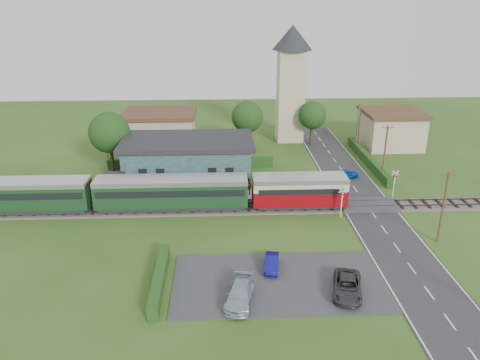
{
  "coord_description": "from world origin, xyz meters",
  "views": [
    {
      "loc": [
        -6.02,
        -43.83,
        21.47
      ],
      "look_at": [
        -3.9,
        4.0,
        2.61
      ],
      "focal_mm": 35.0,
      "sensor_mm": 36.0,
      "label": 1
    }
  ],
  "objects_px": {
    "crossing_signal_near": "(342,198)",
    "pedestrian_far": "(118,189)",
    "car_on_road": "(346,174)",
    "car_park_blue": "(272,263)",
    "house_west": "(160,129)",
    "house_east": "(391,128)",
    "equipment_hut": "(114,185)",
    "car_park_dark": "(347,286)",
    "station_building": "(188,159)",
    "church_tower": "(291,75)",
    "crossing_signal_far": "(395,180)",
    "pedestrian_near": "(248,186)",
    "train": "(141,192)",
    "car_park_silver": "(240,294)"
  },
  "relations": [
    {
      "from": "car_park_dark",
      "to": "pedestrian_far",
      "type": "height_order",
      "value": "pedestrian_far"
    },
    {
      "from": "crossing_signal_far",
      "to": "pedestrian_far",
      "type": "bearing_deg",
      "value": 178.68
    },
    {
      "from": "crossing_signal_far",
      "to": "car_on_road",
      "type": "distance_m",
      "value": 7.48
    },
    {
      "from": "car_park_blue",
      "to": "house_west",
      "type": "bearing_deg",
      "value": 118.79
    },
    {
      "from": "church_tower",
      "to": "house_west",
      "type": "height_order",
      "value": "church_tower"
    },
    {
      "from": "car_park_blue",
      "to": "car_park_dark",
      "type": "bearing_deg",
      "value": -26.47
    },
    {
      "from": "train",
      "to": "car_park_dark",
      "type": "xyz_separation_m",
      "value": [
        17.98,
        -15.83,
        -1.46
      ]
    },
    {
      "from": "pedestrian_far",
      "to": "car_park_silver",
      "type": "bearing_deg",
      "value": -141.26
    },
    {
      "from": "house_east",
      "to": "crossing_signal_far",
      "type": "bearing_deg",
      "value": -108.08
    },
    {
      "from": "car_park_silver",
      "to": "house_west",
      "type": "bearing_deg",
      "value": 116.08
    },
    {
      "from": "pedestrian_near",
      "to": "house_east",
      "type": "bearing_deg",
      "value": -132.55
    },
    {
      "from": "house_west",
      "to": "crossing_signal_far",
      "type": "distance_m",
      "value": 35.26
    },
    {
      "from": "pedestrian_far",
      "to": "equipment_hut",
      "type": "bearing_deg",
      "value": 82.96
    },
    {
      "from": "house_west",
      "to": "house_east",
      "type": "height_order",
      "value": "same"
    },
    {
      "from": "car_on_road",
      "to": "car_park_blue",
      "type": "xyz_separation_m",
      "value": [
        -11.7,
        -20.73,
        0.01
      ]
    },
    {
      "from": "house_west",
      "to": "pedestrian_far",
      "type": "xyz_separation_m",
      "value": [
        -2.61,
        -19.89,
        -1.51
      ]
    },
    {
      "from": "house_west",
      "to": "crossing_signal_near",
      "type": "distance_m",
      "value": 33.22
    },
    {
      "from": "car_park_dark",
      "to": "car_on_road",
      "type": "bearing_deg",
      "value": 89.77
    },
    {
      "from": "car_park_dark",
      "to": "pedestrian_far",
      "type": "xyz_separation_m",
      "value": [
        -21.18,
        18.94,
        0.57
      ]
    },
    {
      "from": "station_building",
      "to": "pedestrian_far",
      "type": "xyz_separation_m",
      "value": [
        -7.61,
        -5.88,
        -1.41
      ]
    },
    {
      "from": "crossing_signal_near",
      "to": "pedestrian_near",
      "type": "relative_size",
      "value": 1.69
    },
    {
      "from": "crossing_signal_near",
      "to": "pedestrian_far",
      "type": "height_order",
      "value": "crossing_signal_near"
    },
    {
      "from": "station_building",
      "to": "car_on_road",
      "type": "relative_size",
      "value": 4.99
    },
    {
      "from": "train",
      "to": "house_east",
      "type": "height_order",
      "value": "house_east"
    },
    {
      "from": "house_west",
      "to": "house_east",
      "type": "relative_size",
      "value": 1.23
    },
    {
      "from": "pedestrian_far",
      "to": "pedestrian_near",
      "type": "bearing_deg",
      "value": -84.73
    },
    {
      "from": "house_east",
      "to": "crossing_signal_far",
      "type": "relative_size",
      "value": 2.69
    },
    {
      "from": "church_tower",
      "to": "car_park_silver",
      "type": "distance_m",
      "value": 44.62
    },
    {
      "from": "church_tower",
      "to": "car_park_dark",
      "type": "bearing_deg",
      "value": -91.96
    },
    {
      "from": "station_building",
      "to": "car_park_blue",
      "type": "xyz_separation_m",
      "value": [
        8.14,
        -21.06,
        -2.08
      ]
    },
    {
      "from": "pedestrian_far",
      "to": "car_park_dark",
      "type": "bearing_deg",
      "value": -126.34
    },
    {
      "from": "house_west",
      "to": "crossing_signal_near",
      "type": "relative_size",
      "value": 3.3
    },
    {
      "from": "house_east",
      "to": "pedestrian_near",
      "type": "distance_m",
      "value": 29.77
    },
    {
      "from": "crossing_signal_near",
      "to": "car_park_blue",
      "type": "height_order",
      "value": "crossing_signal_near"
    },
    {
      "from": "station_building",
      "to": "car_park_dark",
      "type": "relative_size",
      "value": 3.5
    },
    {
      "from": "pedestrian_near",
      "to": "car_on_road",
      "type": "bearing_deg",
      "value": -148.41
    },
    {
      "from": "station_building",
      "to": "pedestrian_far",
      "type": "relative_size",
      "value": 9.62
    },
    {
      "from": "crossing_signal_near",
      "to": "crossing_signal_far",
      "type": "height_order",
      "value": "same"
    },
    {
      "from": "train",
      "to": "crossing_signal_far",
      "type": "height_order",
      "value": "train"
    },
    {
      "from": "car_on_road",
      "to": "car_park_silver",
      "type": "height_order",
      "value": "car_park_silver"
    },
    {
      "from": "car_park_blue",
      "to": "house_east",
      "type": "bearing_deg",
      "value": 65.55
    },
    {
      "from": "car_on_road",
      "to": "church_tower",
      "type": "bearing_deg",
      "value": 3.3
    },
    {
      "from": "train",
      "to": "car_park_blue",
      "type": "height_order",
      "value": "train"
    },
    {
      "from": "train",
      "to": "crossing_signal_far",
      "type": "bearing_deg",
      "value": 4.88
    },
    {
      "from": "equipment_hut",
      "to": "car_park_dark",
      "type": "height_order",
      "value": "equipment_hut"
    },
    {
      "from": "train",
      "to": "car_park_blue",
      "type": "relative_size",
      "value": 13.44
    },
    {
      "from": "crossing_signal_far",
      "to": "car_park_dark",
      "type": "relative_size",
      "value": 0.72
    },
    {
      "from": "equipment_hut",
      "to": "house_west",
      "type": "relative_size",
      "value": 0.24
    },
    {
      "from": "station_building",
      "to": "house_west",
      "type": "bearing_deg",
      "value": 109.65
    },
    {
      "from": "car_park_dark",
      "to": "house_west",
      "type": "bearing_deg",
      "value": 129.68
    }
  ]
}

